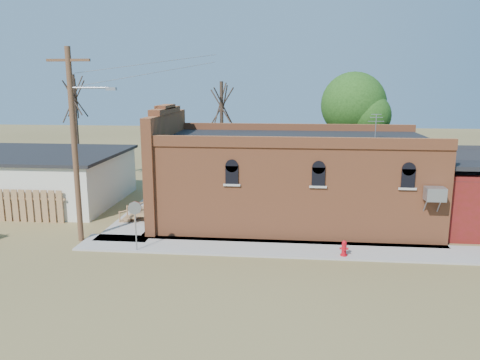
# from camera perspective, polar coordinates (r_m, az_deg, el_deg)

# --- Properties ---
(ground) EXTENTS (120.00, 120.00, 0.00)m
(ground) POSITION_cam_1_polar(r_m,az_deg,el_deg) (20.74, 1.17, -9.19)
(ground) COLOR brown
(ground) RESTS_ON ground
(sidewalk_south) EXTENTS (19.00, 2.20, 0.08)m
(sidewalk_south) POSITION_cam_1_polar(r_m,az_deg,el_deg) (21.51, 5.39, -8.34)
(sidewalk_south) COLOR #9E9991
(sidewalk_south) RESTS_ON ground
(sidewalk_west) EXTENTS (2.60, 10.00, 0.08)m
(sidewalk_west) POSITION_cam_1_polar(r_m,az_deg,el_deg) (27.49, -11.05, -4.00)
(sidewalk_west) COLOR #9E9991
(sidewalk_west) RESTS_ON ground
(brick_bar) EXTENTS (16.40, 7.97, 6.30)m
(brick_bar) POSITION_cam_1_polar(r_m,az_deg,el_deg) (25.31, 5.89, 0.15)
(brick_bar) COLOR #AE5B35
(brick_bar) RESTS_ON ground
(red_shed) EXTENTS (5.40, 6.40, 4.30)m
(red_shed) POSITION_cam_1_polar(r_m,az_deg,el_deg) (27.23, 27.11, -0.42)
(red_shed) COLOR #5C1A0F
(red_shed) RESTS_ON ground
(wood_fence) EXTENTS (5.20, 0.10, 1.80)m
(wood_fence) POSITION_cam_1_polar(r_m,az_deg,el_deg) (27.94, -25.33, -2.86)
(wood_fence) COLOR #905A41
(wood_fence) RESTS_ON ground
(utility_pole) EXTENTS (3.12, 0.26, 9.00)m
(utility_pole) POSITION_cam_1_polar(r_m,az_deg,el_deg) (22.81, -19.44, 4.45)
(utility_pole) COLOR #533521
(utility_pole) RESTS_ON ground
(tree_bare_near) EXTENTS (2.80, 2.80, 7.65)m
(tree_bare_near) POSITION_cam_1_polar(r_m,az_deg,el_deg) (32.64, -2.27, 9.24)
(tree_bare_near) COLOR #423026
(tree_bare_near) RESTS_ON ground
(tree_bare_far) EXTENTS (2.80, 2.80, 8.16)m
(tree_bare_far) POSITION_cam_1_polar(r_m,az_deg,el_deg) (36.74, -19.54, 9.50)
(tree_bare_far) COLOR #423026
(tree_bare_far) RESTS_ON ground
(tree_leafy) EXTENTS (4.40, 4.40, 8.15)m
(tree_leafy) POSITION_cam_1_polar(r_m,az_deg,el_deg) (33.13, 13.66, 8.91)
(tree_leafy) COLOR #423026
(tree_leafy) RESTS_ON ground
(fire_hydrant) EXTENTS (0.39, 0.35, 0.69)m
(fire_hydrant) POSITION_cam_1_polar(r_m,az_deg,el_deg) (20.88, 12.57, -8.11)
(fire_hydrant) COLOR #B70A15
(fire_hydrant) RESTS_ON sidewalk_south
(stop_sign) EXTENTS (0.58, 0.27, 2.25)m
(stop_sign) POSITION_cam_1_polar(r_m,az_deg,el_deg) (21.15, -12.68, -3.91)
(stop_sign) COLOR #94959A
(stop_sign) RESTS_ON sidewalk_south
(trash_barrel) EXTENTS (0.58, 0.58, 0.80)m
(trash_barrel) POSITION_cam_1_polar(r_m,az_deg,el_deg) (24.59, -10.66, -4.82)
(trash_barrel) COLOR #1A5686
(trash_barrel) RESTS_ON sidewalk_west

